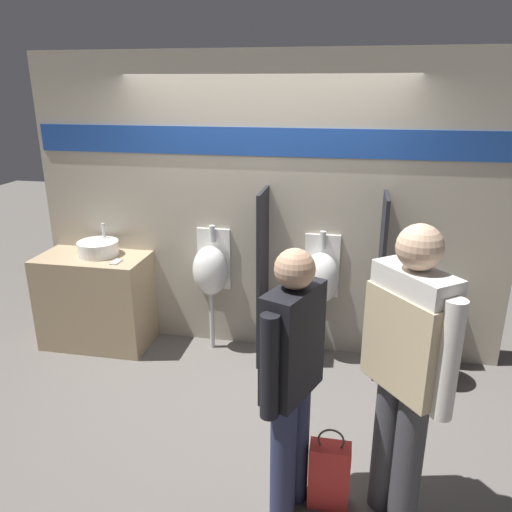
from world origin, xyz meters
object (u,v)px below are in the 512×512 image
Objects in this scene: shopping_bag at (329,475)px; person_in_vest at (407,361)px; sink_basin at (98,248)px; urinal_near_counter at (211,270)px; toilet at (436,345)px; urinal_far at (321,278)px; person_with_lanyard at (292,375)px; cell_phone at (116,262)px.

person_in_vest is at bearing 0.13° from shopping_bag.
sink_basin is 1.08m from urinal_near_counter.
shopping_bag is (2.27, -1.65, -0.75)m from sink_basin.
sink_basin reaches higher than toilet.
person_in_vest reaches higher than sink_basin.
shopping_bag is (0.20, -1.73, -0.57)m from urinal_far.
toilet is at bearing -1.37° from sink_basin.
sink_basin is 0.69× the size of shopping_bag.
urinal_near_counter is at bearing 4.25° from person_in_vest.
shopping_bag is (0.23, 0.05, -0.68)m from person_with_lanyard.
urinal_near_counter is 2.20× the size of shopping_bag.
person_with_lanyard is at bearing -168.18° from shopping_bag.
sink_basin reaches higher than cell_phone.
urinal_near_counter reaches higher than cell_phone.
sink_basin is 3.11m from person_in_vest.
sink_basin is at bearing 147.31° from cell_phone.
cell_phone is at bearing -172.37° from urinal_far.
urinal_far is 1.84m from shopping_bag.
toilet is at bearing 1.82° from cell_phone.
urinal_far reaches higher than shopping_bag.
person_with_lanyard is at bearing -61.35° from urinal_near_counter.
person_with_lanyard reaches higher than urinal_near_counter.
shopping_bag is (2.01, -1.49, -0.69)m from cell_phone.
urinal_near_counter is 0.73× the size of person_with_lanyard.
toilet is (2.02, -0.15, -0.48)m from urinal_near_counter.
person_in_vest is at bearing -47.70° from urinal_near_counter.
cell_phone is 2.81m from person_in_vest.
cell_phone is at bearing 143.52° from shopping_bag.
person_in_vest is (2.38, -1.49, 0.13)m from cell_phone.
shopping_bag is at bearing -55.95° from person_with_lanyard.
sink_basin is at bearing -175.68° from urinal_near_counter.
sink_basin is at bearing 178.63° from toilet.
person_in_vest is 0.90m from shopping_bag.
person_in_vest is at bearing -71.91° from urinal_far.
toilet is 2.02m from person_with_lanyard.
person_with_lanyard is 0.72m from shopping_bag.
toilet is 0.48× the size of person_in_vest.
sink_basin is 0.21× the size of person_in_vest.
cell_phone is at bearing -32.69° from sink_basin.
urinal_near_counter is at bearing 50.88° from person_with_lanyard.
cell_phone is 2.60m from shopping_bag.
person_in_vest reaches higher than person_with_lanyard.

